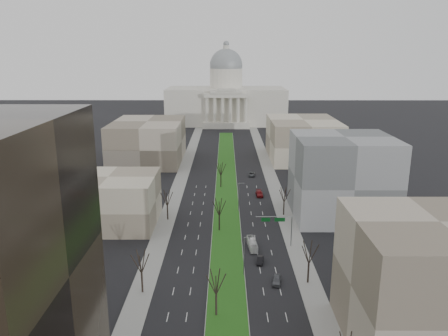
{
  "coord_description": "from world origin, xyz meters",
  "views": [
    {
      "loc": [
        -0.29,
        -31.41,
        47.38
      ],
      "look_at": [
        -0.81,
        105.15,
        11.17
      ],
      "focal_mm": 35.0,
      "sensor_mm": 36.0,
      "label": 1
    }
  ],
  "objects_px": {
    "car_grey_far": "(252,174)",
    "box_van": "(252,244)",
    "car_red": "(259,194)",
    "car_black": "(260,260)",
    "car_grey_near": "(277,280)"
  },
  "relations": [
    {
      "from": "box_van",
      "to": "car_red",
      "type": "bearing_deg",
      "value": 77.88
    },
    {
      "from": "car_grey_near",
      "to": "car_black",
      "type": "height_order",
      "value": "car_grey_near"
    },
    {
      "from": "car_grey_near",
      "to": "box_van",
      "type": "height_order",
      "value": "box_van"
    },
    {
      "from": "car_grey_far",
      "to": "box_van",
      "type": "bearing_deg",
      "value": -89.59
    },
    {
      "from": "car_grey_far",
      "to": "car_grey_near",
      "type": "bearing_deg",
      "value": -86.05
    },
    {
      "from": "car_red",
      "to": "box_van",
      "type": "xyz_separation_m",
      "value": [
        -4.86,
        -41.02,
        0.27
      ]
    },
    {
      "from": "car_grey_near",
      "to": "car_black",
      "type": "distance_m",
      "value": 9.71
    },
    {
      "from": "car_grey_near",
      "to": "box_van",
      "type": "distance_m",
      "value": 17.74
    },
    {
      "from": "car_grey_near",
      "to": "box_van",
      "type": "xyz_separation_m",
      "value": [
        -4.18,
        17.24,
        0.33
      ]
    },
    {
      "from": "car_black",
      "to": "car_red",
      "type": "height_order",
      "value": "car_red"
    },
    {
      "from": "car_grey_near",
      "to": "car_black",
      "type": "relative_size",
      "value": 1.08
    },
    {
      "from": "car_black",
      "to": "car_grey_far",
      "type": "height_order",
      "value": "car_grey_far"
    },
    {
      "from": "car_black",
      "to": "box_van",
      "type": "height_order",
      "value": "box_van"
    },
    {
      "from": "car_red",
      "to": "car_grey_near",
      "type": "bearing_deg",
      "value": -92.33
    },
    {
      "from": "car_grey_near",
      "to": "car_red",
      "type": "relative_size",
      "value": 0.79
    }
  ]
}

